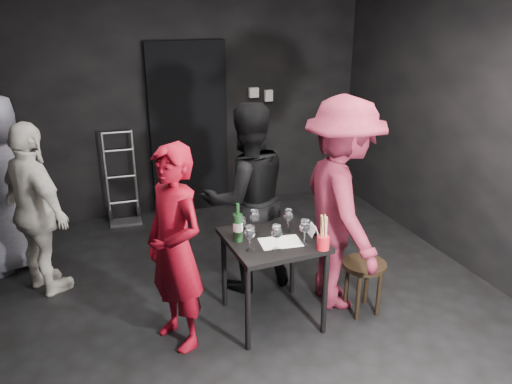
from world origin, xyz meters
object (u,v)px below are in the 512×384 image
object	(u,v)px
tasting_table	(273,249)
server_red	(175,243)
woman_black	(247,185)
wine_bottle	(238,227)
stool	(364,272)
man_maroon	(343,183)
bystander_cream	(36,206)
hand_truck	(124,205)
breadstick_cup	(324,233)

from	to	relation	value
tasting_table	server_red	bearing A→B (deg)	-177.93
woman_black	wine_bottle	size ratio (longest dim) A/B	6.31
stool	server_red	distance (m)	1.62
woman_black	wine_bottle	bearing A→B (deg)	61.77
man_maroon	bystander_cream	distance (m)	2.66
hand_truck	stool	size ratio (longest dim) A/B	2.38
hand_truck	wine_bottle	bearing A→B (deg)	-72.08
tasting_table	bystander_cream	world-z (taller)	bystander_cream
stool	tasting_table	bearing A→B (deg)	168.07
tasting_table	bystander_cream	bearing A→B (deg)	148.25
hand_truck	stool	bearing A→B (deg)	-54.70
wine_bottle	hand_truck	bearing A→B (deg)	105.75
server_red	wine_bottle	distance (m)	0.51
man_maroon	wine_bottle	xyz separation A→B (m)	(-0.92, -0.03, -0.24)
bystander_cream	wine_bottle	xyz separation A→B (m)	(1.52, -1.07, 0.03)
breadstick_cup	man_maroon	bearing A→B (deg)	47.11
server_red	woman_black	size ratio (longest dim) A/B	0.86
stool	wine_bottle	size ratio (longest dim) A/B	1.50
woman_black	man_maroon	size ratio (longest dim) A/B	0.89
woman_black	breadstick_cup	bearing A→B (deg)	104.43
breadstick_cup	stool	bearing A→B (deg)	16.98
tasting_table	stool	size ratio (longest dim) A/B	1.60
server_red	woman_black	xyz separation A→B (m)	(0.77, 0.65, 0.14)
hand_truck	man_maroon	bearing A→B (deg)	-54.24
wine_bottle	breadstick_cup	bearing A→B (deg)	-31.77
stool	server_red	xyz separation A→B (m)	(-1.55, 0.13, 0.47)
stool	man_maroon	size ratio (longest dim) A/B	0.21
wine_bottle	tasting_table	bearing A→B (deg)	-8.73
man_maroon	breadstick_cup	xyz separation A→B (m)	(-0.35, -0.38, -0.23)
wine_bottle	stool	bearing A→B (deg)	-11.09
stool	bystander_cream	size ratio (longest dim) A/B	0.28
wine_bottle	breadstick_cup	distance (m)	0.66
server_red	breadstick_cup	xyz separation A→B (m)	(1.07, -0.28, 0.03)
hand_truck	tasting_table	bearing A→B (deg)	-66.61
server_red	woman_black	bearing A→B (deg)	105.73
bystander_cream	breadstick_cup	world-z (taller)	bystander_cream
stool	wine_bottle	distance (m)	1.17
stool	server_red	bearing A→B (deg)	175.10
tasting_table	woman_black	bearing A→B (deg)	91.14
bystander_cream	breadstick_cup	xyz separation A→B (m)	(2.08, -1.42, 0.05)
hand_truck	tasting_table	xyz separation A→B (m)	(0.97, -2.49, 0.44)
tasting_table	server_red	world-z (taller)	server_red
hand_truck	tasting_table	size ratio (longest dim) A/B	1.49
woman_black	wine_bottle	world-z (taller)	woman_black
man_maroon	breadstick_cup	size ratio (longest dim) A/B	7.53
hand_truck	bystander_cream	size ratio (longest dim) A/B	0.67
server_red	woman_black	world-z (taller)	woman_black
tasting_table	man_maroon	xyz separation A→B (m)	(0.64, 0.07, 0.46)
wine_bottle	server_red	bearing A→B (deg)	-172.09
hand_truck	breadstick_cup	world-z (taller)	hand_truck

